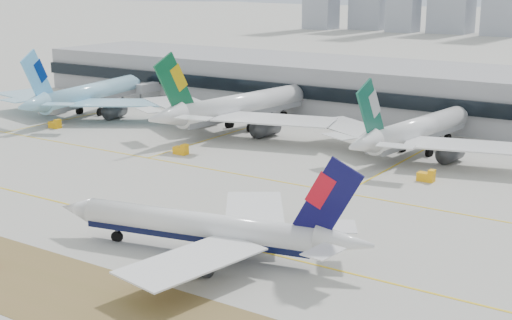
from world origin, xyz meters
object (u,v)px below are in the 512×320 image
Objects in this scene: taxiing_airliner at (208,229)px; widebody_cathay at (415,132)px; widebody_korean at (87,96)px; terminal at (422,92)px; widebody_eva at (237,108)px.

widebody_cathay reaches higher than taxiing_airliner.
widebody_korean is at bearing -47.07° from taxiing_airliner.
widebody_cathay reaches higher than terminal.
widebody_cathay is at bearing -71.10° from terminal.
widebody_eva reaches higher than terminal.
widebody_eva is 0.24× the size of terminal.
widebody_eva is at bearing -92.99° from widebody_korean.
widebody_korean reaches higher than taxiing_airliner.
widebody_cathay is at bearing -103.67° from taxiing_airliner.
widebody_cathay is (2.57, 78.06, 1.34)m from taxiing_airliner.
widebody_cathay is (102.93, 7.04, -0.46)m from widebody_korean.
taxiing_airliner is 122.96m from widebody_korean.
taxiing_airliner is at bearing -174.70° from widebody_cathay.
terminal is at bearing -95.58° from taxiing_airliner.
taxiing_airliner is at bearing -140.50° from widebody_eva.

